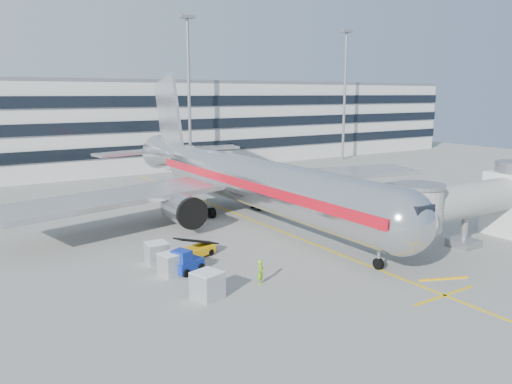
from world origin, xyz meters
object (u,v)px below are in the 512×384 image
belt_loader (192,252)px  cargo_container_right (157,253)px  main_jet (244,179)px  cargo_container_left (172,264)px  ramp_worker (261,272)px  cargo_container_front (207,285)px  baggage_tug (185,263)px

belt_loader → cargo_container_right: size_ratio=2.55×
main_jet → cargo_container_right: 16.94m
main_jet → cargo_container_left: main_jet is taller
cargo_container_left → ramp_worker: 6.81m
main_jet → cargo_container_front: 22.42m
cargo_container_front → cargo_container_right: bearing=91.5°
belt_loader → cargo_container_right: bearing=171.9°
cargo_container_left → cargo_container_right: size_ratio=1.06×
cargo_container_left → cargo_container_front: bearing=-87.1°
cargo_container_right → cargo_container_front: 8.27m
main_jet → cargo_container_right: (-13.77, -9.28, -3.36)m
ramp_worker → cargo_container_front: bearing=150.2°
belt_loader → ramp_worker: 7.87m
cargo_container_left → cargo_container_right: (0.05, 3.03, 0.02)m
baggage_tug → ramp_worker: 6.07m
baggage_tug → cargo_container_front: baggage_tug is taller
cargo_container_right → cargo_container_front: (0.21, -8.27, 0.04)m
belt_loader → cargo_container_front: 8.30m
main_jet → cargo_container_left: size_ratio=27.88×
belt_loader → cargo_container_left: belt_loader is taller
main_jet → cargo_container_front: size_ratio=24.10×
cargo_container_front → ramp_worker: bearing=2.4°
cargo_container_left → ramp_worker: size_ratio=1.02×
baggage_tug → cargo_container_right: baggage_tug is taller
belt_loader → baggage_tug: size_ratio=1.56×
cargo_container_left → cargo_container_front: 5.25m
baggage_tug → cargo_container_front: 5.17m
cargo_container_front → main_jet: bearing=52.3°
belt_loader → cargo_container_front: bearing=-108.6°
baggage_tug → cargo_container_front: (-0.77, -5.11, 0.10)m
cargo_container_front → ramp_worker: size_ratio=1.18×
cargo_container_right → baggage_tug: bearing=-72.7°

